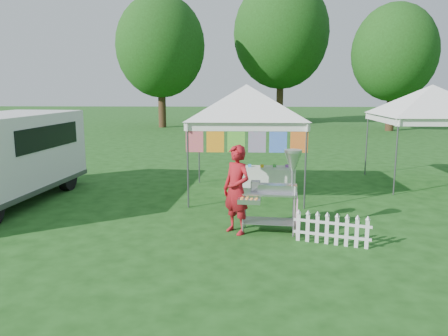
{
  "coord_description": "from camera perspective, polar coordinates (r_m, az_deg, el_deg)",
  "views": [
    {
      "loc": [
        -0.13,
        -8.3,
        2.91
      ],
      "look_at": [
        -0.52,
        1.51,
        1.1
      ],
      "focal_mm": 35.0,
      "sensor_mm": 36.0,
      "label": 1
    }
  ],
  "objects": [
    {
      "name": "tree_mid",
      "position": [
        36.68,
        7.49,
        16.99
      ],
      "size": [
        7.6,
        7.6,
        11.52
      ],
      "color": "#311C12",
      "rests_on": "ground"
    },
    {
      "name": "picket_fence",
      "position": [
        8.49,
        13.89,
        -7.87
      ],
      "size": [
        1.38,
        0.47,
        0.56
      ],
      "rotation": [
        0.0,
        0.0,
        -0.32
      ],
      "color": "silver",
      "rests_on": "ground"
    },
    {
      "name": "donut_cart",
      "position": [
        8.8,
        7.08,
        -2.16
      ],
      "size": [
        1.29,
        0.8,
        1.7
      ],
      "rotation": [
        0.0,
        0.0,
        -0.1
      ],
      "color": "gray",
      "rests_on": "ground"
    },
    {
      "name": "display_table",
      "position": [
        12.36,
        4.97,
        -1.53
      ],
      "size": [
        1.8,
        0.7,
        0.71
      ],
      "primitive_type": "cube",
      "color": "white",
      "rests_on": "ground"
    },
    {
      "name": "tree_right",
      "position": [
        32.03,
        21.36,
        13.83
      ],
      "size": [
        5.6,
        5.6,
        8.42
      ],
      "color": "#311C12",
      "rests_on": "ground"
    },
    {
      "name": "cargo_van",
      "position": [
        12.34,
        -27.23,
        1.37
      ],
      "size": [
        2.65,
        5.58,
        2.25
      ],
      "rotation": [
        0.0,
        0.0,
        -0.09
      ],
      "color": "silver",
      "rests_on": "ground"
    },
    {
      "name": "vendor",
      "position": [
        8.75,
        1.64,
        -2.84
      ],
      "size": [
        0.77,
        0.77,
        1.8
      ],
      "primitive_type": "imported",
      "rotation": [
        0.0,
        0.0,
        -0.77
      ],
      "color": "maroon",
      "rests_on": "ground"
    },
    {
      "name": "ground",
      "position": [
        8.8,
        3.02,
        -8.89
      ],
      "size": [
        120.0,
        120.0,
        0.0
      ],
      "primitive_type": "plane",
      "color": "#164012",
      "rests_on": "ground"
    },
    {
      "name": "canopy_main",
      "position": [
        11.79,
        2.95,
        10.81
      ],
      "size": [
        4.24,
        4.24,
        3.45
      ],
      "color": "#59595E",
      "rests_on": "ground"
    },
    {
      "name": "canopy_right",
      "position": [
        14.44,
        25.62,
        9.77
      ],
      "size": [
        4.24,
        4.24,
        3.45
      ],
      "color": "#59595E",
      "rests_on": "ground"
    },
    {
      "name": "tree_left",
      "position": [
        32.96,
        -8.29,
        15.45
      ],
      "size": [
        6.4,
        6.4,
        9.53
      ],
      "color": "#311C12",
      "rests_on": "ground"
    }
  ]
}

